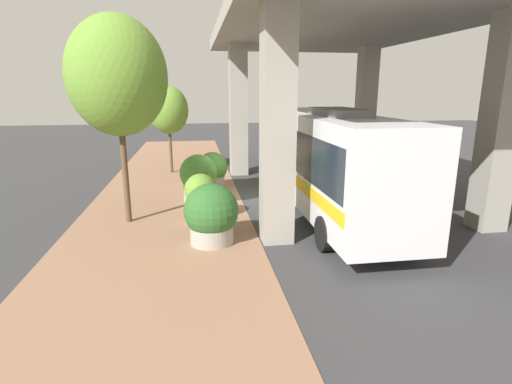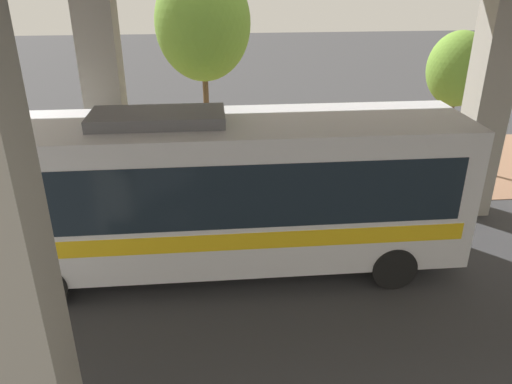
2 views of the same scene
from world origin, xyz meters
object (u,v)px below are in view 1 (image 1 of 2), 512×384
at_px(fire_hydrant, 214,197).
at_px(planter_middle, 212,170).
at_px(planter_extra, 199,178).
at_px(street_tree_near, 117,77).
at_px(bus, 326,157).
at_px(planter_front, 201,197).
at_px(planter_back, 211,215).
at_px(street_tree_far, 169,110).

bearing_deg(fire_hydrant, planter_middle, 88.16).
distance_m(planter_extra, street_tree_near, 5.09).
bearing_deg(bus, street_tree_near, -178.89).
distance_m(bus, planter_front, 4.70).
relative_size(fire_hydrant, planter_extra, 0.51).
bearing_deg(bus, planter_extra, 154.65).
bearing_deg(planter_front, planter_back, -83.25).
xyz_separation_m(bus, street_tree_far, (-5.96, 8.30, 1.30)).
height_order(fire_hydrant, planter_extra, planter_extra).
bearing_deg(planter_back, bus, 31.08).
distance_m(fire_hydrant, street_tree_near, 5.32).
bearing_deg(planter_extra, bus, -25.35).
height_order(fire_hydrant, planter_back, planter_back).
xyz_separation_m(fire_hydrant, planter_extra, (-0.54, 1.34, 0.47)).
distance_m(street_tree_near, street_tree_far, 8.62).
relative_size(planter_front, planter_middle, 0.99).
bearing_deg(street_tree_near, planter_front, -6.00).
bearing_deg(street_tree_near, planter_middle, 55.51).
xyz_separation_m(bus, planter_back, (-4.26, -2.57, -1.20)).
relative_size(bus, fire_hydrant, 11.27).
distance_m(planter_front, planter_extra, 2.56).
bearing_deg(planter_middle, street_tree_far, 117.58).
height_order(bus, planter_front, bus).
relative_size(planter_back, street_tree_far, 0.39).
bearing_deg(planter_middle, planter_back, -93.01).
bearing_deg(planter_front, planter_middle, 82.55).
relative_size(planter_front, planter_back, 0.92).
bearing_deg(planter_middle, planter_front, -97.45).
height_order(planter_middle, planter_extra, planter_extra).
distance_m(planter_front, street_tree_far, 9.17).
height_order(planter_extra, street_tree_near, street_tree_near).
distance_m(planter_front, planter_middle, 4.80).
xyz_separation_m(bus, fire_hydrant, (-4.01, 0.81, -1.57)).
distance_m(planter_front, street_tree_near, 4.68).
height_order(planter_front, street_tree_far, street_tree_far).
relative_size(planter_middle, street_tree_near, 0.25).
bearing_deg(fire_hydrant, planter_back, -94.24).
relative_size(planter_extra, street_tree_near, 0.29).
bearing_deg(planter_middle, planter_extra, -106.58).
bearing_deg(planter_back, planter_extra, 93.54).
bearing_deg(planter_back, street_tree_far, 98.85).
distance_m(planter_back, planter_extra, 4.74).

